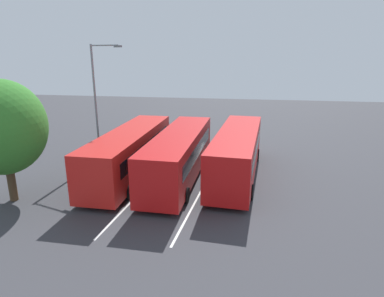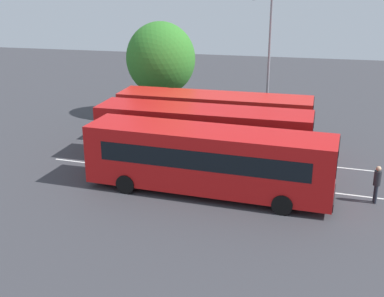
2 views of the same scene
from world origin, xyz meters
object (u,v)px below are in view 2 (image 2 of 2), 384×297
(pedestrian, at_px, (377,181))
(street_lamp, at_px, (268,56))
(bus_center_right, at_px, (214,117))
(bus_center_left, at_px, (203,134))
(bus_far_left, at_px, (209,159))
(depot_tree, at_px, (161,59))

(pedestrian, relative_size, street_lamp, 0.20)
(bus_center_right, bearing_deg, bus_center_left, -88.39)
(bus_center_right, bearing_deg, pedestrian, -35.74)
(bus_far_left, distance_m, depot_tree, 13.93)
(bus_center_left, height_order, street_lamp, street_lamp)
(bus_far_left, relative_size, pedestrian, 6.59)
(bus_far_left, bearing_deg, street_lamp, 85.61)
(pedestrian, height_order, street_lamp, street_lamp)
(pedestrian, relative_size, depot_tree, 0.26)
(depot_tree, bearing_deg, street_lamp, -14.47)
(bus_far_left, distance_m, bus_center_left, 3.88)
(bus_center_right, relative_size, pedestrian, 6.52)
(street_lamp, bearing_deg, depot_tree, -86.42)
(pedestrian, xyz_separation_m, depot_tree, (-13.49, 11.67, 3.17))
(bus_center_left, height_order, bus_center_right, same)
(bus_far_left, height_order, bus_center_left, same)
(bus_center_left, height_order, depot_tree, depot_tree)
(street_lamp, xyz_separation_m, depot_tree, (-7.58, 1.96, -0.75))
(depot_tree, bearing_deg, bus_center_right, -47.06)
(bus_far_left, bearing_deg, bus_center_left, 110.22)
(bus_center_right, bearing_deg, bus_far_left, -80.22)
(bus_far_left, relative_size, bus_center_left, 1.01)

